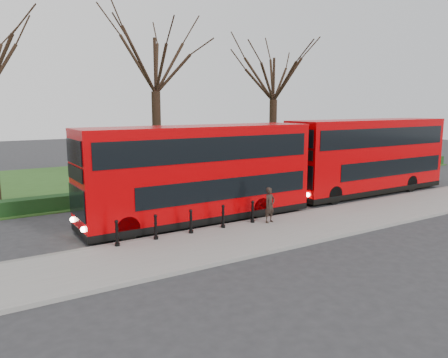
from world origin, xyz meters
TOP-DOWN VIEW (x-y plane):
  - ground at (0.00, 0.00)m, footprint 120.00×120.00m
  - pavement at (0.00, -3.00)m, footprint 60.00×4.00m
  - kerb at (0.00, -1.00)m, footprint 60.00×0.25m
  - grass_verge at (0.00, 15.00)m, footprint 60.00×18.00m
  - hedge at (0.00, 6.80)m, footprint 60.00×0.90m
  - yellow_line_outer at (0.00, -0.70)m, footprint 60.00×0.10m
  - yellow_line_inner at (0.00, -0.50)m, footprint 60.00×0.10m
  - tree_mid at (2.00, 10.00)m, footprint 7.59×7.59m
  - tree_right at (12.00, 10.00)m, footprint 7.05×7.05m
  - bollard_row at (-1.46, -1.35)m, footprint 6.70×0.15m
  - bus_lead at (0.11, 0.71)m, footprint 11.64×2.67m
  - bus_rear at (12.59, 1.02)m, footprint 11.84×2.72m
  - pedestrian at (2.50, -1.76)m, footprint 0.68×0.51m

SIDE VIEW (x-z plane):
  - ground at x=0.00m, z-range 0.00..0.00m
  - yellow_line_outer at x=0.00m, z-range 0.00..0.01m
  - yellow_line_inner at x=0.00m, z-range 0.00..0.01m
  - grass_verge at x=0.00m, z-range 0.00..0.06m
  - pavement at x=0.00m, z-range 0.00..0.15m
  - kerb at x=0.00m, z-range -0.01..0.15m
  - hedge at x=0.00m, z-range 0.00..0.80m
  - bollard_row at x=-1.46m, z-range 0.15..1.15m
  - pedestrian at x=2.50m, z-range 0.15..1.82m
  - bus_lead at x=0.11m, z-range 0.02..4.65m
  - bus_rear at x=12.59m, z-range 0.02..4.73m
  - tree_right at x=12.00m, z-range 2.50..13.50m
  - tree_mid at x=2.00m, z-range 2.69..14.55m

